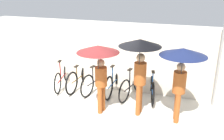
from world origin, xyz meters
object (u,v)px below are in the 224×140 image
object	(u,v)px
parked_bicycle_3	(114,81)
parked_bicycle_4	(132,85)
parked_bicycle_1	(80,77)
parked_bicycle_5	(152,86)
pedestrian_center	(140,56)
pedestrian_trailing	(182,63)
pedestrian_leading	(99,59)
parked_bicycle_2	(96,80)
parked_bicycle_0	(63,76)

from	to	relation	value
parked_bicycle_3	parked_bicycle_4	bearing A→B (deg)	-96.90
parked_bicycle_1	parked_bicycle_3	world-z (taller)	parked_bicycle_3
parked_bicycle_1	parked_bicycle_5	distance (m)	2.42
pedestrian_center	pedestrian_trailing	xyz separation A→B (m)	(1.03, -0.08, -0.07)
pedestrian_leading	parked_bicycle_3	bearing A→B (deg)	-81.87
pedestrian_leading	parked_bicycle_1	bearing A→B (deg)	-40.62
parked_bicycle_1	parked_bicycle_4	size ratio (longest dim) A/B	1.06
parked_bicycle_4	pedestrian_leading	size ratio (longest dim) A/B	0.89
parked_bicycle_2	parked_bicycle_0	bearing A→B (deg)	101.55
parked_bicycle_0	pedestrian_trailing	size ratio (longest dim) A/B	0.88
pedestrian_leading	parked_bicycle_5	bearing A→B (deg)	-123.36
parked_bicycle_4	parked_bicycle_3	bearing A→B (deg)	93.88
parked_bicycle_0	parked_bicycle_5	bearing A→B (deg)	-100.84
parked_bicycle_0	parked_bicycle_3	world-z (taller)	parked_bicycle_3
parked_bicycle_3	pedestrian_center	world-z (taller)	pedestrian_center
pedestrian_leading	pedestrian_center	xyz separation A→B (m)	(1.02, 0.22, 0.13)
parked_bicycle_4	pedestrian_center	bearing A→B (deg)	-146.38
parked_bicycle_4	pedestrian_trailing	world-z (taller)	pedestrian_trailing
parked_bicycle_1	parked_bicycle_4	bearing A→B (deg)	-88.81
parked_bicycle_4	pedestrian_leading	world-z (taller)	pedestrian_leading
parked_bicycle_0	parked_bicycle_3	xyz separation A→B (m)	(1.82, 0.09, 0.02)
parked_bicycle_4	pedestrian_trailing	bearing A→B (deg)	-116.40
parked_bicycle_3	parked_bicycle_4	size ratio (longest dim) A/B	1.08
parked_bicycle_2	parked_bicycle_3	distance (m)	0.61
parked_bicycle_4	pedestrian_trailing	size ratio (longest dim) A/B	0.86
parked_bicycle_0	parked_bicycle_5	world-z (taller)	parked_bicycle_5
parked_bicycle_0	parked_bicycle_5	size ratio (longest dim) A/B	1.03
parked_bicycle_2	pedestrian_trailing	bearing A→B (deg)	-103.04
parked_bicycle_0	parked_bicycle_1	world-z (taller)	parked_bicycle_0
parked_bicycle_2	pedestrian_leading	xyz separation A→B (m)	(0.61, -1.32, 1.18)
parked_bicycle_0	parked_bicycle_2	size ratio (longest dim) A/B	1.02
parked_bicycle_2	parked_bicycle_4	size ratio (longest dim) A/B	1.00
pedestrian_leading	parked_bicycle_0	bearing A→B (deg)	-27.88
parked_bicycle_5	pedestrian_leading	distance (m)	2.17
parked_bicycle_3	pedestrian_leading	distance (m)	1.82
parked_bicycle_3	pedestrian_leading	world-z (taller)	pedestrian_leading
parked_bicycle_1	parked_bicycle_0	bearing A→B (deg)	99.11
parked_bicycle_0	parked_bicycle_4	xyz separation A→B (m)	(2.42, -0.00, 0.01)
parked_bicycle_5	pedestrian_leading	size ratio (longest dim) A/B	0.88
pedestrian_trailing	pedestrian_center	bearing A→B (deg)	-12.60
parked_bicycle_1	pedestrian_center	distance (m)	2.83
parked_bicycle_2	parked_bicycle_5	distance (m)	1.81
parked_bicycle_5	pedestrian_trailing	world-z (taller)	pedestrian_trailing
parked_bicycle_4	pedestrian_trailing	xyz separation A→B (m)	(1.44, -1.17, 1.23)
parked_bicycle_1	parked_bicycle_5	xyz separation A→B (m)	(2.42, -0.00, -0.01)
parked_bicycle_1	parked_bicycle_2	size ratio (longest dim) A/B	1.06
parked_bicycle_5	parked_bicycle_1	bearing A→B (deg)	77.61
parked_bicycle_0	parked_bicycle_3	distance (m)	1.82
parked_bicycle_2	parked_bicycle_5	size ratio (longest dim) A/B	1.01
parked_bicycle_3	parked_bicycle_5	world-z (taller)	parked_bicycle_3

